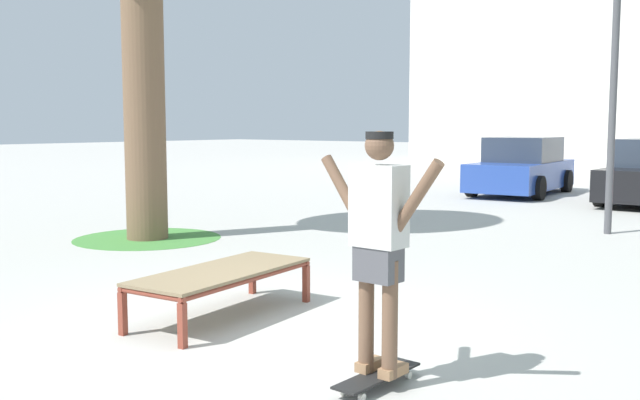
% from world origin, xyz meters
% --- Properties ---
extents(ground_plane, '(120.00, 120.00, 0.00)m').
position_xyz_m(ground_plane, '(0.00, 0.00, 0.00)').
color(ground_plane, '#B7B5AD').
extents(skate_box, '(0.96, 1.97, 0.46)m').
position_xyz_m(skate_box, '(-0.52, 0.06, 0.41)').
color(skate_box, brown).
rests_on(skate_box, ground).
extents(skateboard, '(0.22, 0.81, 0.09)m').
position_xyz_m(skateboard, '(1.67, -0.56, 0.08)').
color(skateboard, black).
rests_on(skateboard, ground).
extents(skater, '(1.00, 0.29, 1.69)m').
position_xyz_m(skater, '(1.67, -0.56, 1.07)').
color(skater, brown).
rests_on(skater, skateboard).
extents(grass_patch_near_left, '(2.34, 2.34, 0.01)m').
position_xyz_m(grass_patch_near_left, '(-4.93, 2.64, 0.00)').
color(grass_patch_near_left, '#47893D').
rests_on(grass_patch_near_left, ground).
extents(car_blue, '(2.21, 4.34, 1.50)m').
position_xyz_m(car_blue, '(-3.22, 13.53, 0.69)').
color(car_blue, '#28479E').
rests_on(car_blue, ground).
extents(light_post, '(0.36, 0.36, 5.83)m').
position_xyz_m(light_post, '(0.73, 7.77, 3.83)').
color(light_post, '#4C4C51').
rests_on(light_post, ground).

